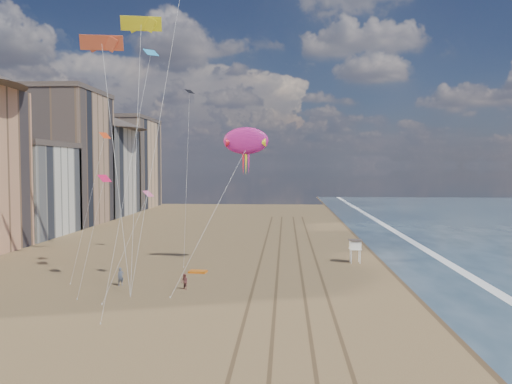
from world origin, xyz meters
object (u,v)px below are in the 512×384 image
(grounded_kite, at_px, (198,272))
(show_kite, at_px, (246,141))
(lifeguard_stand, at_px, (355,245))
(kite_flyer_a, at_px, (121,277))
(kite_flyer_b, at_px, (185,282))

(grounded_kite, relative_size, show_kite, 0.09)
(lifeguard_stand, height_order, show_kite, show_kite)
(lifeguard_stand, relative_size, kite_flyer_a, 1.59)
(kite_flyer_a, bearing_deg, lifeguard_stand, -10.19)
(grounded_kite, height_order, kite_flyer_b, kite_flyer_b)
(grounded_kite, bearing_deg, lifeguard_stand, 26.91)
(lifeguard_stand, bearing_deg, grounded_kite, -159.79)
(show_kite, bearing_deg, lifeguard_stand, 13.41)
(lifeguard_stand, distance_m, kite_flyer_a, 29.85)
(kite_flyer_a, relative_size, kite_flyer_b, 1.16)
(show_kite, xyz_separation_m, kite_flyer_a, (-12.41, -10.58, -14.70))
(grounded_kite, height_order, kite_flyer_a, kite_flyer_a)
(show_kite, bearing_deg, grounded_kite, -144.89)
(grounded_kite, relative_size, kite_flyer_a, 1.07)
(grounded_kite, distance_m, kite_flyer_b, 8.13)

